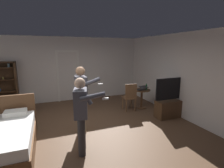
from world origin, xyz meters
The scene contains 14 objects.
ground_plane centered at (0.00, 0.00, 0.00)m, with size 6.95×6.95×0.00m, color brown.
wall_back centered at (0.00, 3.22, 1.33)m, with size 6.33×0.12×2.67m, color silver.
wall_right centered at (3.10, 0.00, 1.33)m, with size 0.12×6.56×2.67m, color silver.
doorway_frame centered at (-0.05, 3.14, 1.22)m, with size 0.93×0.08×2.13m.
bookshelf centered at (-2.37, 2.99, 0.94)m, with size 0.86×0.32×1.73m.
tv_flatscreen centered at (2.74, 0.06, 0.39)m, with size 1.18×0.40×1.29m.
side_table centered at (2.34, 1.16, 0.47)m, with size 0.63×0.63×0.70m.
laptop centered at (2.32, 1.12, 0.75)m, with size 0.39×0.39×0.15m.
bottle_on_table centered at (2.48, 1.08, 0.80)m, with size 0.06×0.06×0.23m.
wooden_chair centered at (1.78, 1.04, 0.54)m, with size 0.44×0.44×0.99m.
person_blue_shirt centered at (-0.30, -0.85, 0.93)m, with size 0.64×0.69×1.61m.
person_striped_shirt centered at (-0.11, 0.09, 1.00)m, with size 0.64×0.54×1.74m.
suitcase_dark centered at (-1.74, 2.54, 0.17)m, with size 0.47×0.36×0.35m, color #1E2D38.
suitcase_small centered at (-1.77, 2.05, 0.19)m, with size 0.60×0.31×0.39m, color #4C1919.
Camera 1 is at (-0.93, -4.15, 2.15)m, focal length 27.38 mm.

